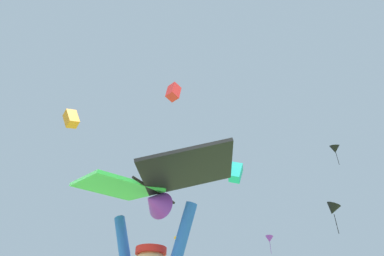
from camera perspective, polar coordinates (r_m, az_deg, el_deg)
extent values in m
cylinder|color=red|center=(2.73, -7.17, -20.53)|extent=(0.29, 0.29, 0.05)
cylinder|color=blue|center=(2.59, -2.01, -19.47)|extent=(0.29, 0.15, 0.62)
cylinder|color=blue|center=(2.89, -11.75, -20.39)|extent=(0.29, 0.15, 0.62)
cylinder|color=black|center=(2.88, -6.46, -10.87)|extent=(0.16, 0.61, 0.02)
cube|color=black|center=(2.66, -0.84, -7.19)|extent=(0.85, 0.76, 0.18)
cube|color=green|center=(3.06, -13.20, -10.05)|extent=(0.96, 0.94, 0.18)
cone|color=purple|center=(2.84, -6.59, -12.72)|extent=(0.28, 0.25, 0.24)
cube|color=orange|center=(20.86, -20.35, 1.53)|extent=(1.21, 0.96, 1.28)
cube|color=red|center=(19.72, -3.27, 6.28)|extent=(0.87, 0.97, 1.08)
cone|color=black|center=(38.55, 23.68, -3.41)|extent=(1.46, 1.59, 1.17)
cylinder|color=black|center=(38.03, 24.07, -4.90)|extent=(0.05, 0.05, 1.50)
cube|color=#19B2AD|center=(17.84, 7.64, -7.72)|extent=(0.89, 0.85, 1.18)
pyramid|color=orange|center=(29.69, -2.51, -18.55)|extent=(0.76, 0.76, 0.16)
cone|color=purple|center=(35.03, 13.36, -18.35)|extent=(1.08, 1.08, 0.71)
cylinder|color=#602387|center=(34.82, 13.56, -19.69)|extent=(0.03, 0.03, 1.10)
cone|color=black|center=(36.31, 23.36, -12.87)|extent=(2.12, 1.99, 1.72)
cylinder|color=black|center=(35.86, 23.91, -15.05)|extent=(0.06, 0.06, 1.93)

